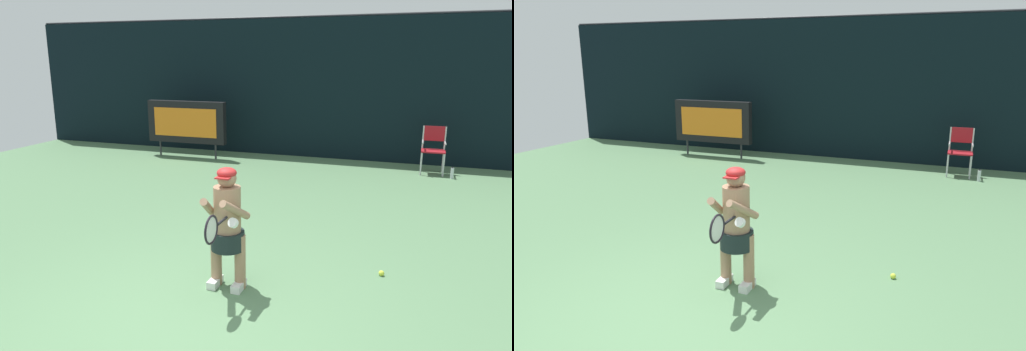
% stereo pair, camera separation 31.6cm
% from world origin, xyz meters
% --- Properties ---
extents(ground, '(18.00, 22.00, 0.03)m').
position_xyz_m(ground, '(0.00, -0.19, -0.01)').
color(ground, '#567E55').
extents(backdrop_screen, '(18.00, 0.12, 3.66)m').
position_xyz_m(backdrop_screen, '(0.00, 8.50, 1.81)').
color(backdrop_screen, black).
rests_on(backdrop_screen, ground).
extents(scoreboard, '(2.20, 0.21, 1.50)m').
position_xyz_m(scoreboard, '(-3.66, 7.35, 0.95)').
color(scoreboard, black).
rests_on(scoreboard, ground).
extents(umpire_chair, '(0.52, 0.44, 1.08)m').
position_xyz_m(umpire_chair, '(2.53, 7.58, 0.62)').
color(umpire_chair, '#B7B7BC').
rests_on(umpire_chair, ground).
extents(water_bottle, '(0.07, 0.07, 0.27)m').
position_xyz_m(water_bottle, '(2.95, 7.19, 0.12)').
color(water_bottle, silver).
rests_on(water_bottle, ground).
extents(tennis_player, '(0.53, 0.61, 1.43)m').
position_xyz_m(tennis_player, '(0.18, 0.89, 0.77)').
color(tennis_player, white).
rests_on(tennis_player, ground).
extents(tennis_racket, '(0.03, 0.60, 0.31)m').
position_xyz_m(tennis_racket, '(0.23, 0.38, 0.90)').
color(tennis_racket, black).
extents(tennis_ball_spare, '(0.07, 0.07, 0.07)m').
position_xyz_m(tennis_ball_spare, '(1.87, 1.76, 0.03)').
color(tennis_ball_spare, '#CCDB3D').
rests_on(tennis_ball_spare, ground).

